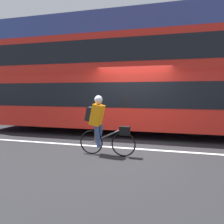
# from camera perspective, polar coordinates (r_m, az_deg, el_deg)

# --- Properties ---
(ground_plane) EXTENTS (80.00, 80.00, 0.00)m
(ground_plane) POSITION_cam_1_polar(r_m,az_deg,el_deg) (6.45, 3.63, -9.56)
(ground_plane) COLOR #232326
(road_center_line) EXTENTS (50.00, 0.14, 0.01)m
(road_center_line) POSITION_cam_1_polar(r_m,az_deg,el_deg) (6.51, 3.75, -9.39)
(road_center_line) COLOR silver
(road_center_line) RESTS_ON ground_plane
(sidewalk_curb) EXTENTS (60.00, 2.55, 0.12)m
(sidewalk_curb) POSITION_cam_1_polar(r_m,az_deg,el_deg) (12.49, 9.33, -2.08)
(sidewalk_curb) COLOR gray
(sidewalk_curb) RESTS_ON ground_plane
(building_facade) EXTENTS (60.00, 0.30, 6.86)m
(building_facade) POSITION_cam_1_polar(r_m,az_deg,el_deg) (13.92, 10.15, 12.59)
(building_facade) COLOR #33478C
(building_facade) RESTS_ON ground_plane
(bus) EXTENTS (10.29, 2.57, 3.71)m
(bus) POSITION_cam_1_polar(r_m,az_deg,el_deg) (8.85, 0.01, 8.02)
(bus) COLOR black
(bus) RESTS_ON ground_plane
(cyclist_on_bike) EXTENTS (1.51, 0.32, 1.56)m
(cyclist_on_bike) POSITION_cam_1_polar(r_m,az_deg,el_deg) (5.68, -2.91, -2.88)
(cyclist_on_bike) COLOR black
(cyclist_on_bike) RESTS_ON ground_plane
(trash_bin) EXTENTS (0.59, 0.59, 0.97)m
(trash_bin) POSITION_cam_1_polar(r_m,az_deg,el_deg) (13.67, -11.40, 0.81)
(trash_bin) COLOR #515156
(trash_bin) RESTS_ON sidewalk_curb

